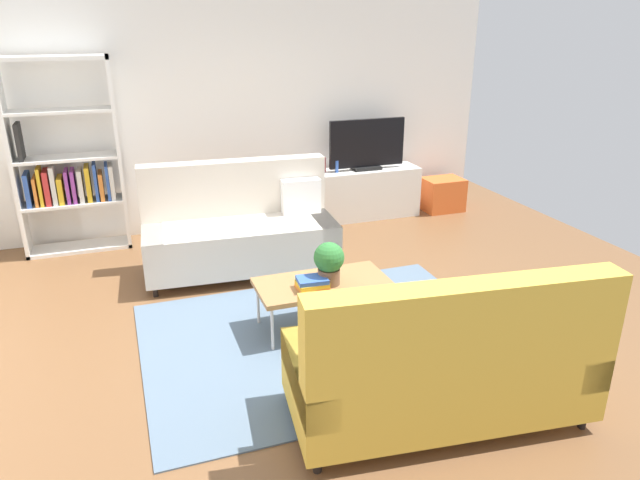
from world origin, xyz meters
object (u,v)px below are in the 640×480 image
potted_plant (329,262)px  vase_0 (322,165)px  tv_console (365,193)px  tv (367,145)px  couch_beige (240,229)px  bottle_0 (337,167)px  coffee_table (323,285)px  storage_trunk (442,194)px  bookshelf (67,166)px  table_book_0 (312,287)px  couch_green (441,363)px

potted_plant → vase_0: size_ratio=1.99×
tv_console → potted_plant: potted_plant is taller
potted_plant → tv: bearing=60.5°
couch_beige → bottle_0: (1.48, 1.12, 0.27)m
coffee_table → tv: bearing=59.4°
coffee_table → tv_console: size_ratio=0.79×
couch_beige → tv: bearing=-145.1°
storage_trunk → vase_0: 1.76m
coffee_table → bookshelf: 3.33m
coffee_table → bookshelf: bookshelf is taller
vase_0 → couch_beige: bearing=-137.3°
storage_trunk → bottle_0: (-1.51, 0.06, 0.49)m
storage_trunk → table_book_0: bearing=-136.7°
couch_beige → coffee_table: size_ratio=1.77×
storage_trunk → table_book_0: size_ratio=2.17×
vase_0 → couch_green: bearing=-99.2°
couch_green → coffee_table: size_ratio=1.80×
bookshelf → bottle_0: 3.11m
tv → potted_plant: size_ratio=2.79×
tv_console → storage_trunk: 1.11m
couch_green → coffee_table: 1.45m
couch_beige → potted_plant: (0.42, -1.47, 0.18)m
table_book_0 → vase_0: vase_0 is taller
couch_beige → storage_trunk: couch_beige is taller
tv_console → tv: 0.63m
couch_green → potted_plant: size_ratio=5.53×
bookshelf → vase_0: 2.94m
coffee_table → table_book_0: table_book_0 is taller
coffee_table → potted_plant: size_ratio=3.07×
couch_beige → couch_green: 2.91m
tv_console → potted_plant: (-1.48, -2.64, 0.30)m
table_book_0 → storage_trunk: bearing=43.3°
tv_console → storage_trunk: tv_console is taller
tv → bottle_0: 0.48m
storage_trunk → couch_green: bearing=-120.9°
storage_trunk → potted_plant: (-2.58, -2.54, 0.40)m
tv → couch_beige: bearing=-148.9°
couch_green → bookshelf: bookshelf is taller
couch_green → coffee_table: (-0.28, 1.42, -0.05)m
tv → couch_green: bearing=-107.2°
couch_green → table_book_0: (-0.40, 1.32, -0.01)m
storage_trunk → coffee_table: bearing=-136.5°
tv_console → bottle_0: (-0.41, -0.04, 0.39)m
bookshelf → vase_0: size_ratio=11.64×
couch_beige → vase_0: (1.32, 1.21, 0.29)m
couch_beige → potted_plant: size_ratio=5.44×
vase_0 → tv: bearing=-6.9°
coffee_table → potted_plant: bearing=-57.4°
couch_green → table_book_0: couch_green is taller
bottle_0 → bookshelf: bearing=178.9°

